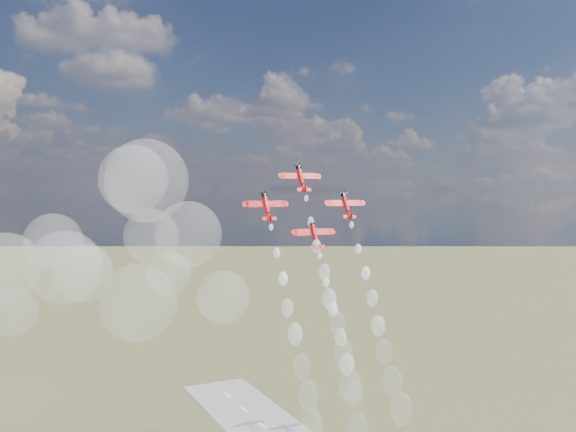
% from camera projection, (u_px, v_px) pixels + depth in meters
% --- Properties ---
extents(plane_lead, '(11.64, 6.01, 7.64)m').
position_uv_depth(plane_lead, '(301.00, 178.00, 171.71)').
color(plane_lead, red).
rests_on(plane_lead, ground).
extents(plane_left, '(11.64, 6.01, 7.64)m').
position_uv_depth(plane_left, '(267.00, 206.00, 162.99)').
color(plane_left, red).
rests_on(plane_left, ground).
extents(plane_right, '(11.64, 6.01, 7.64)m').
position_uv_depth(plane_right, '(346.00, 205.00, 173.77)').
color(plane_right, red).
rests_on(plane_right, ground).
extents(plane_slot, '(11.64, 6.01, 7.64)m').
position_uv_depth(plane_slot, '(315.00, 234.00, 165.05)').
color(plane_slot, red).
rests_on(plane_slot, ground).
extents(smoke_trail_lead, '(5.17, 27.46, 48.56)m').
position_uv_depth(smoke_trail_lead, '(340.00, 343.00, 153.24)').
color(smoke_trail_lead, white).
rests_on(smoke_trail_lead, plane_lead).
extents(smoke_trail_left, '(5.61, 26.69, 48.07)m').
position_uv_depth(smoke_trail_left, '(304.00, 383.00, 145.05)').
color(smoke_trail_left, white).
rests_on(smoke_trail_left, plane_left).
extents(smoke_trail_right, '(5.10, 27.54, 47.68)m').
position_uv_depth(smoke_trail_right, '(390.00, 369.00, 155.44)').
color(smoke_trail_right, white).
rests_on(smoke_trail_right, plane_right).
extents(smoke_trail_slot, '(5.39, 26.29, 47.94)m').
position_uv_depth(smoke_trail_slot, '(356.00, 412.00, 147.20)').
color(smoke_trail_slot, white).
rests_on(smoke_trail_slot, plane_slot).
extents(drifted_smoke_cloud, '(67.50, 33.29, 53.46)m').
position_uv_depth(drifted_smoke_cloud, '(121.00, 246.00, 154.69)').
color(drifted_smoke_cloud, white).
rests_on(drifted_smoke_cloud, ground).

